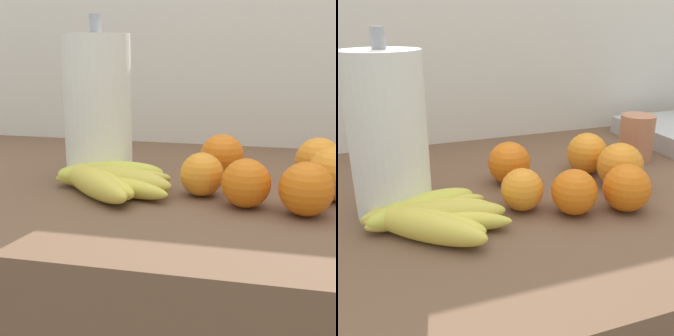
# 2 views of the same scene
# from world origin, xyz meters

# --- Properties ---
(wall_back) EXTENTS (2.34, 0.06, 1.30)m
(wall_back) POSITION_xyz_m (0.00, 0.37, 0.65)
(wall_back) COLOR silver
(wall_back) RESTS_ON ground
(banana_bunch) EXTENTS (0.22, 0.18, 0.04)m
(banana_bunch) POSITION_xyz_m (-0.25, -0.08, 0.89)
(banana_bunch) COLOR #E4CA4C
(banana_bunch) RESTS_ON counter
(orange_right) EXTENTS (0.08, 0.08, 0.08)m
(orange_right) POSITION_xyz_m (-0.08, 0.05, 0.91)
(orange_right) COLOR orange
(orange_right) RESTS_ON counter
(orange_center) EXTENTS (0.08, 0.08, 0.08)m
(orange_center) POSITION_xyz_m (0.10, -0.04, 0.91)
(orange_center) COLOR orange
(orange_center) RESTS_ON counter
(orange_far_right) EXTENTS (0.07, 0.07, 0.07)m
(orange_far_right) POSITION_xyz_m (-0.03, -0.10, 0.90)
(orange_far_right) COLOR orange
(orange_far_right) RESTS_ON counter
(orange_back_left) EXTENTS (0.08, 0.08, 0.08)m
(orange_back_left) POSITION_xyz_m (0.08, 0.05, 0.91)
(orange_back_left) COLOR orange
(orange_back_left) RESTS_ON counter
(orange_front) EXTENTS (0.07, 0.07, 0.07)m
(orange_front) POSITION_xyz_m (-0.10, -0.06, 0.90)
(orange_front) COLOR orange
(orange_front) RESTS_ON counter
(orange_back_right) EXTENTS (0.08, 0.08, 0.08)m
(orange_back_right) POSITION_xyz_m (0.05, -0.12, 0.91)
(orange_back_right) COLOR orange
(orange_back_right) RESTS_ON counter
(paper_towel_roll) EXTENTS (0.12, 0.12, 0.28)m
(paper_towel_roll) POSITION_xyz_m (-0.29, 0.00, 0.99)
(paper_towel_roll) COLOR white
(paper_towel_roll) RESTS_ON counter
(mug) EXTENTS (0.07, 0.07, 0.10)m
(mug) POSITION_xyz_m (0.22, 0.08, 0.92)
(mug) COLOR #BF7756
(mug) RESTS_ON counter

